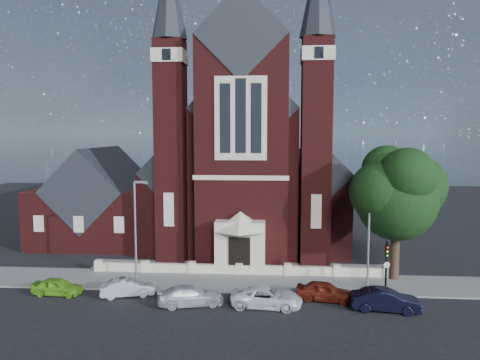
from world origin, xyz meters
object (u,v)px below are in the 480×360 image
object	(u,v)px
street_lamp_left	(136,225)
car_navy	(386,300)
car_silver_a	(128,288)
car_silver_b	(190,296)
street_lamp_right	(370,229)
car_white_suv	(267,297)
church	(250,164)
parish_hall	(101,204)
car_lime_van	(57,287)
traffic_signal	(387,261)
car_dark_red	(325,291)
street_tree	(399,195)

from	to	relation	value
street_lamp_left	car_navy	bearing A→B (deg)	-14.44
car_silver_a	car_silver_b	xyz separation A→B (m)	(4.86, -1.41, 0.03)
street_lamp_right	car_silver_a	size ratio (longest dim) A/B	2.11
car_white_suv	church	bearing A→B (deg)	10.30
car_silver_a	car_silver_b	size ratio (longest dim) A/B	0.84
parish_hall	street_lamp_left	size ratio (longest dim) A/B	1.51
parish_hall	car_lime_van	distance (m)	17.86
traffic_signal	car_silver_b	distance (m)	14.30
parish_hall	traffic_signal	world-z (taller)	parish_hall
church	car_navy	xyz separation A→B (m)	(10.27, -23.63, -7.45)
church	street_lamp_left	bearing A→B (deg)	-112.66
traffic_signal	car_white_suv	distance (m)	9.31
car_dark_red	car_navy	size ratio (longest dim) A/B	0.89
street_lamp_right	car_silver_b	xyz separation A→B (m)	(-12.94, -4.55, -3.94)
car_silver_a	car_dark_red	xyz separation A→B (m)	(14.16, 0.14, 0.05)
street_lamp_left	car_white_suv	bearing A→B (deg)	-23.69
parish_hall	car_silver_a	xyz separation A→B (m)	(8.29, -17.14, -3.38)
car_lime_van	car_white_suv	size ratio (longest dim) A/B	0.76
street_lamp_left	car_white_suv	world-z (taller)	street_lamp_left
street_lamp_left	parish_hall	bearing A→B (deg)	120.02
street_lamp_right	parish_hall	bearing A→B (deg)	151.78
traffic_signal	parish_hall	bearing A→B (deg)	150.02
church	car_white_suv	bearing A→B (deg)	-84.21
street_lamp_left	street_lamp_right	size ratio (longest dim) A/B	1.00
street_lamp_right	street_lamp_left	bearing A→B (deg)	180.00
church	car_silver_b	size ratio (longest dim) A/B	7.67
parish_hall	street_lamp_right	xyz separation A→B (m)	(26.09, -14.00, 0.59)
parish_hall	car_navy	size ratio (longest dim) A/B	2.73
traffic_signal	car_navy	xyz separation A→B (m)	(-0.73, -3.11, -1.85)
street_tree	car_silver_b	distance (m)	17.82
car_lime_van	car_navy	bearing A→B (deg)	-90.29
traffic_signal	car_silver_a	bearing A→B (deg)	-175.22
car_lime_van	car_white_suv	bearing A→B (deg)	-91.46
car_white_suv	car_navy	xyz separation A→B (m)	(7.89, -0.17, 0.06)
traffic_signal	car_lime_van	bearing A→B (deg)	-175.96
church	street_lamp_right	xyz separation A→B (m)	(10.09, -18.94, -3.59)
street_lamp_left	car_silver_a	xyz separation A→B (m)	(0.20, -3.14, -3.97)
street_lamp_left	street_lamp_right	world-z (taller)	same
street_lamp_left	traffic_signal	bearing A→B (deg)	-4.76
street_tree	car_lime_van	distance (m)	26.74
traffic_signal	car_dark_red	size ratio (longest dim) A/B	1.00
car_silver_b	car_navy	distance (m)	13.12
car_white_suv	car_silver_b	bearing A→B (deg)	94.91
car_lime_van	car_navy	world-z (taller)	car_navy
church	street_lamp_right	bearing A→B (deg)	-61.96
street_tree	car_navy	xyz separation A→B (m)	(-2.32, -6.39, -6.22)
street_lamp_left	car_white_suv	distance (m)	11.90
street_tree	car_dark_red	distance (m)	9.97
street_lamp_left	car_lime_van	distance (m)	7.16
church	street_tree	size ratio (longest dim) A/B	3.26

